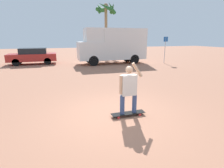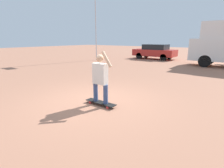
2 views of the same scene
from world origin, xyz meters
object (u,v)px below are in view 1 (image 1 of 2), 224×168
skateboard (128,113)px  person_skateboarder (129,87)px  street_sign (165,46)px  camper_van (113,45)px  palm_tree_near_van (106,13)px  parked_car_red (33,56)px

skateboard → person_skateboarder: 0.85m
skateboard → street_sign: street_sign is taller
skateboard → camper_van: size_ratio=0.17×
camper_van → palm_tree_near_van: size_ratio=0.91×
person_skateboarder → camper_van: bearing=74.2°
person_skateboarder → street_sign: 12.62m
person_skateboarder → street_sign: street_sign is taller
person_skateboarder → camper_van: 11.67m
street_sign → camper_van: bearing=163.8°
camper_van → palm_tree_near_van: bearing=78.7°
person_skateboarder → palm_tree_near_van: 20.35m
camper_van → parked_car_red: (-7.21, 1.90, -0.97)m
person_skateboarder → street_sign: size_ratio=0.64×
skateboard → street_sign: bearing=51.2°
camper_van → person_skateboarder: bearing=-105.8°
skateboard → camper_van: camper_van is taller
camper_van → parked_car_red: size_ratio=1.50×
skateboard → palm_tree_near_van: size_ratio=0.16×
skateboard → palm_tree_near_van: bearing=76.1°
camper_van → street_sign: camper_van is taller
parked_car_red → palm_tree_near_van: 11.77m
camper_van → palm_tree_near_van: 9.05m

